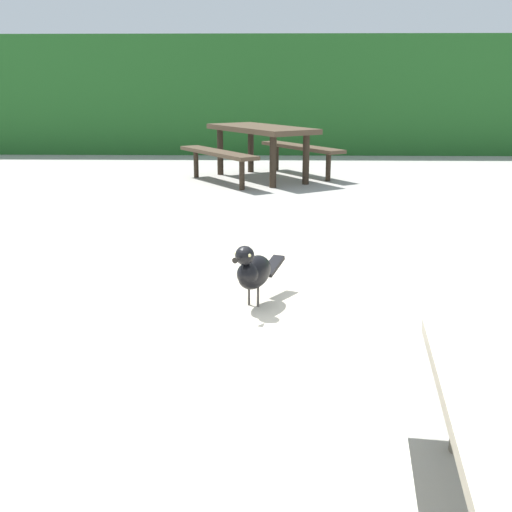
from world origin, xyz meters
The scene contains 5 objects.
ground_plane centered at (0.00, 0.00, 0.00)m, with size 60.00×60.00×0.00m, color #A3A099.
hedge_wall centered at (0.00, 10.75, 1.08)m, with size 28.00×1.38×2.17m, color #235B23.
picnic_table_foreground centered at (0.38, -0.22, 0.56)m, with size 1.89×1.91×0.74m.
bird_grackle centered at (0.40, -0.13, 0.84)m, with size 0.15×0.27×0.18m.
picnic_table_mid_left centered at (0.30, 7.10, 0.56)m, with size 2.35×2.35×0.74m.
Camera 1 is at (0.45, -1.76, 1.34)m, focal length 43.91 mm.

